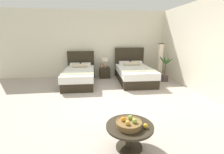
# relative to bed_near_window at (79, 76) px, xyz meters

# --- Properties ---
(ground_plane) EXTENTS (9.24, 10.32, 0.02)m
(ground_plane) POSITION_rel_bed_near_window_xyz_m (1.08, -2.09, -0.32)
(ground_plane) COLOR #AB9D90
(wall_back) EXTENTS (9.24, 0.12, 2.88)m
(wall_back) POSITION_rel_bed_near_window_xyz_m (1.08, 1.27, 1.14)
(wall_back) COLOR beige
(wall_back) RESTS_ON ground
(wall_side_right) EXTENTS (0.12, 5.92, 2.88)m
(wall_side_right) POSITION_rel_bed_near_window_xyz_m (3.90, -1.69, 1.14)
(wall_side_right) COLOR beige
(wall_side_right) RESTS_ON ground
(bed_near_window) EXTENTS (1.19, 2.21, 1.16)m
(bed_near_window) POSITION_rel_bed_near_window_xyz_m (0.00, 0.00, 0.00)
(bed_near_window) COLOR black
(bed_near_window) RESTS_ON ground
(bed_near_corner) EXTENTS (1.37, 2.25, 1.28)m
(bed_near_corner) POSITION_rel_bed_near_window_xyz_m (2.17, 0.00, 0.02)
(bed_near_corner) COLOR black
(bed_near_corner) RESTS_ON ground
(nightstand) EXTENTS (0.45, 0.43, 0.46)m
(nightstand) POSITION_rel_bed_near_window_xyz_m (1.05, 0.76, -0.07)
(nightstand) COLOR black
(nightstand) RESTS_ON ground
(table_lamp) EXTENTS (0.29, 0.29, 0.41)m
(table_lamp) POSITION_rel_bed_near_window_xyz_m (1.05, 0.78, 0.42)
(table_lamp) COLOR tan
(table_lamp) RESTS_ON nightstand
(vase) EXTENTS (0.10, 0.10, 0.17)m
(vase) POSITION_rel_bed_near_window_xyz_m (0.91, 0.72, 0.24)
(vase) COLOR #90725C
(vase) RESTS_ON nightstand
(coffee_table) EXTENTS (0.76, 0.76, 0.41)m
(coffee_table) POSITION_rel_bed_near_window_xyz_m (1.00, -3.94, -0.01)
(coffee_table) COLOR black
(coffee_table) RESTS_ON ground
(fruit_bowl) EXTENTS (0.41, 0.41, 0.16)m
(fruit_bowl) POSITION_rel_bed_near_window_xyz_m (0.98, -3.98, 0.17)
(fruit_bowl) COLOR brown
(fruit_bowl) RESTS_ON coffee_table
(loose_apple) EXTENTS (0.08, 0.08, 0.08)m
(loose_apple) POSITION_rel_bed_near_window_xyz_m (1.22, -4.06, 0.15)
(loose_apple) COLOR gold
(loose_apple) RESTS_ON coffee_table
(floor_lamp_corner) EXTENTS (0.21, 0.21, 1.48)m
(floor_lamp_corner) POSITION_rel_bed_near_window_xyz_m (3.45, 0.49, 0.44)
(floor_lamp_corner) COLOR #37221B
(floor_lamp_corner) RESTS_ON ground
(potted_palm) EXTENTS (0.57, 0.46, 1.02)m
(potted_palm) POSITION_rel_bed_near_window_xyz_m (3.40, -0.15, -0.04)
(potted_palm) COLOR #4A3B3B
(potted_palm) RESTS_ON ground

